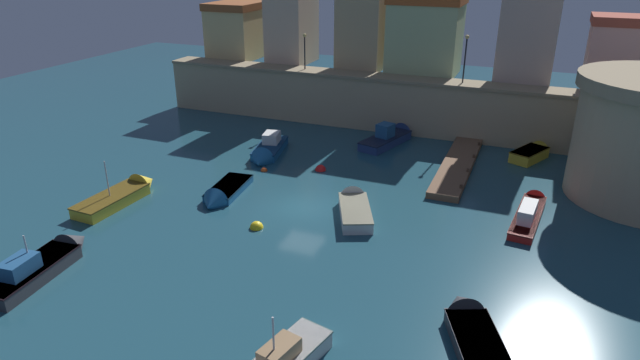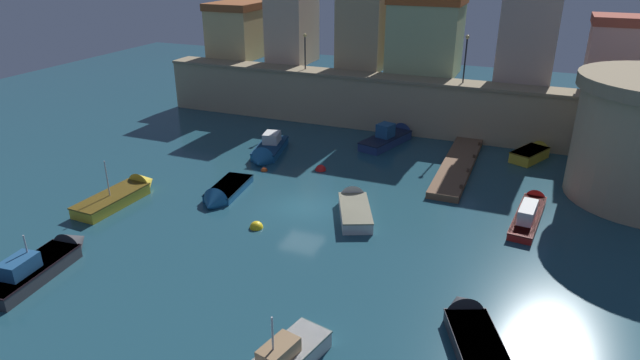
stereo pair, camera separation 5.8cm
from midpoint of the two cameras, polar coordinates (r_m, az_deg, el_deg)
name	(u,v)px [view 2 (the right image)]	position (r m, az deg, el deg)	size (l,w,h in m)	color
ground_plane	(302,208)	(34.07, -1.87, -2.91)	(98.15, 98.15, 0.00)	#1E4756
quay_wall	(383,102)	(48.81, 6.62, 8.08)	(42.20, 2.72, 4.72)	tan
old_town_backdrop	(401,32)	(51.02, 8.52, 15.07)	(40.62, 5.99, 8.19)	tan
pier_dock	(458,166)	(41.20, 14.24, 1.46)	(2.10, 12.09, 0.70)	brown
quay_lamp_0	(305,45)	(50.33, -1.55, 13.90)	(0.32, 0.32, 3.17)	black
quay_lamp_1	(466,52)	(46.46, 15.06, 12.83)	(0.32, 0.32, 3.84)	black
moored_boat_0	(354,205)	(33.52, 3.60, -2.68)	(3.74, 5.65, 1.64)	silver
moored_boat_1	(267,151)	(42.46, -5.52, 3.03)	(3.06, 6.18, 2.00)	#195689
moored_boat_2	(473,335)	(24.10, 15.81, -15.35)	(4.30, 6.90, 1.72)	#333338
moored_boat_3	(45,262)	(30.85, -26.78, -7.63)	(2.37, 6.57, 2.92)	#333338
moored_boat_4	(392,136)	(45.89, 7.58, 4.58)	(3.61, 6.98, 2.31)	navy
moored_boat_6	(222,195)	(35.73, -10.20, -1.52)	(2.37, 5.40, 1.72)	#195689
moored_boat_7	(533,153)	(44.97, 21.46, 2.67)	(3.18, 4.45, 1.48)	gold
moored_boat_8	(530,210)	(35.29, 21.18, -2.93)	(2.03, 7.40, 1.71)	red
moored_boat_9	(125,193)	(37.27, -19.72, -1.30)	(2.12, 6.39, 3.54)	gold
mooring_buoy_0	(321,170)	(39.75, 0.11, 1.05)	(0.79, 0.79, 0.79)	red
mooring_buoy_1	(264,171)	(39.85, -5.81, 0.98)	(0.49, 0.49, 0.49)	#EA4C19
mooring_buoy_2	(256,228)	(31.92, -6.61, -4.98)	(0.79, 0.79, 0.79)	yellow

